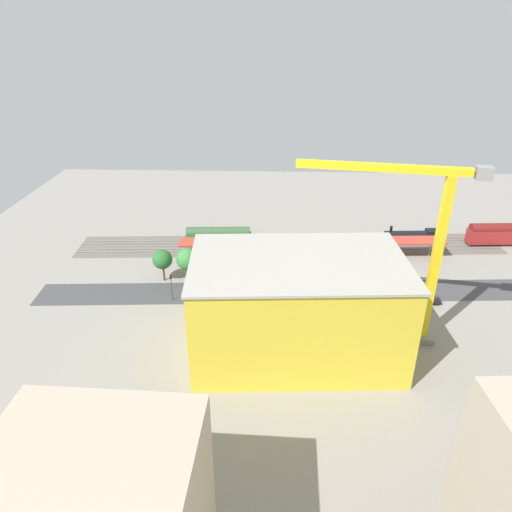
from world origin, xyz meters
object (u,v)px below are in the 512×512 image
at_px(freight_coach_far, 218,237).
at_px(street_tree_2, 390,267).
at_px(platform_canopy_near, 313,241).
at_px(street_tree_0, 224,257).
at_px(parked_car_5, 251,297).
at_px(parked_car_3, 321,296).
at_px(box_truck_0, 332,297).
at_px(construction_building, 297,308).
at_px(locomotive, 414,237).
at_px(street_tree_1, 386,265).
at_px(street_tree_4, 162,259).
at_px(parked_car_2, 354,299).
at_px(parked_car_4, 283,296).
at_px(traffic_light, 171,283).
at_px(parked_car_0, 429,300).
at_px(passenger_coach, 504,234).
at_px(tower_crane, 421,239).
at_px(street_tree_3, 188,259).
at_px(parked_car_1, 394,299).

xyz_separation_m(freight_coach_far, street_tree_2, (-39.85, 17.22, 1.20)).
xyz_separation_m(platform_canopy_near, street_tree_0, (20.58, 12.74, 1.74)).
distance_m(freight_coach_far, parked_car_5, 26.90).
bearing_deg(freight_coach_far, parked_car_3, 135.13).
height_order(box_truck_0, street_tree_0, street_tree_0).
bearing_deg(construction_building, box_truck_0, -120.88).
bearing_deg(parked_car_5, locomotive, -144.14).
bearing_deg(street_tree_2, locomotive, -117.06).
distance_m(street_tree_1, street_tree_4, 49.59).
distance_m(parked_car_2, parked_car_4, 14.79).
bearing_deg(street_tree_1, traffic_light, 11.02).
relative_size(parked_car_0, construction_building, 0.13).
distance_m(platform_canopy_near, parked_car_0, 30.93).
relative_size(freight_coach_far, parked_car_4, 3.67).
distance_m(parked_car_4, street_tree_2, 24.89).
height_order(locomotive, passenger_coach, passenger_coach).
bearing_deg(parked_car_5, street_tree_0, -51.15).
xyz_separation_m(parked_car_4, tower_crane, (-22.24, 12.56, 19.29)).
xyz_separation_m(parked_car_5, street_tree_4, (20.03, -7.81, 4.45)).
xyz_separation_m(locomotive, parked_car_3, (26.86, 29.38, -0.97)).
distance_m(locomotive, box_truck_0, 39.79).
distance_m(freight_coach_far, street_tree_2, 43.43).
bearing_deg(parked_car_4, tower_crane, 150.54).
bearing_deg(parked_car_2, box_truck_0, 11.38).
bearing_deg(traffic_light, tower_crane, 165.78).
distance_m(street_tree_3, street_tree_4, 5.57).
distance_m(platform_canopy_near, street_tree_0, 24.27).
bearing_deg(parked_car_3, street_tree_4, -11.37).
bearing_deg(parked_car_1, parked_car_5, 0.71).
bearing_deg(box_truck_0, traffic_light, -0.46).
xyz_separation_m(parked_car_3, street_tree_0, (21.22, -7.10, 5.34)).
xyz_separation_m(street_tree_3, street_tree_4, (5.46, 1.07, 0.40)).
bearing_deg(parked_car_2, parked_car_5, 0.45).
height_order(passenger_coach, parked_car_3, passenger_coach).
relative_size(platform_canopy_near, passenger_coach, 3.42).
height_order(freight_coach_far, street_tree_3, street_tree_3).
xyz_separation_m(parked_car_4, street_tree_3, (21.38, -8.38, 4.07)).
bearing_deg(street_tree_0, parked_car_4, 150.67).
bearing_deg(locomotive, street_tree_2, 62.94).
relative_size(parked_car_3, street_tree_0, 0.46).
relative_size(parked_car_3, traffic_light, 0.72).
bearing_deg(construction_building, parked_car_3, -113.27).
height_order(locomotive, parked_car_4, locomotive).
height_order(platform_canopy_near, locomotive, locomotive).
distance_m(street_tree_2, street_tree_4, 50.37).
relative_size(locomotive, traffic_light, 2.62).
distance_m(parked_car_0, parked_car_1, 7.33).
distance_m(passenger_coach, construction_building, 73.04).
height_order(freight_coach_far, parked_car_4, freight_coach_far).
bearing_deg(parked_car_0, street_tree_0, -10.03).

